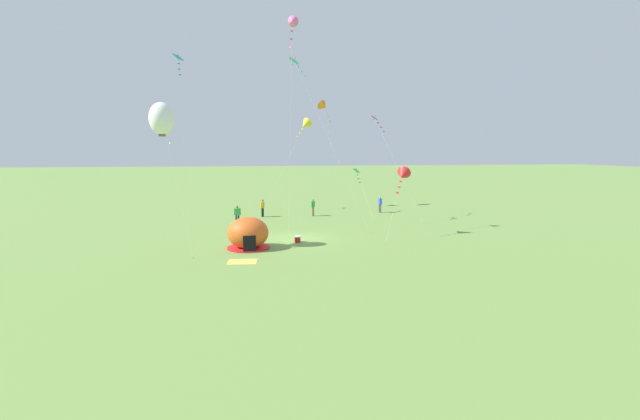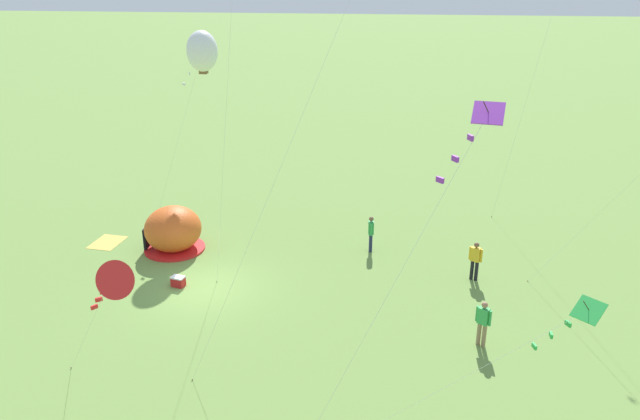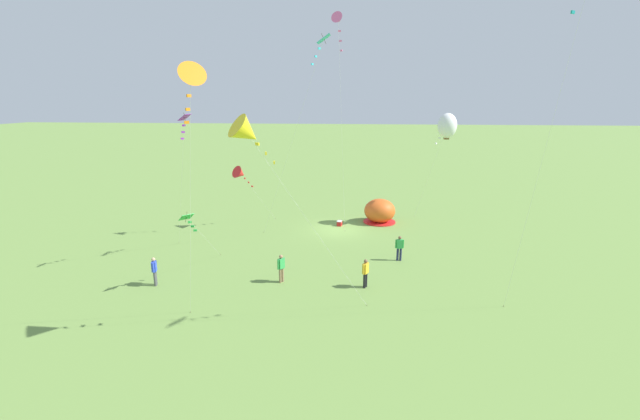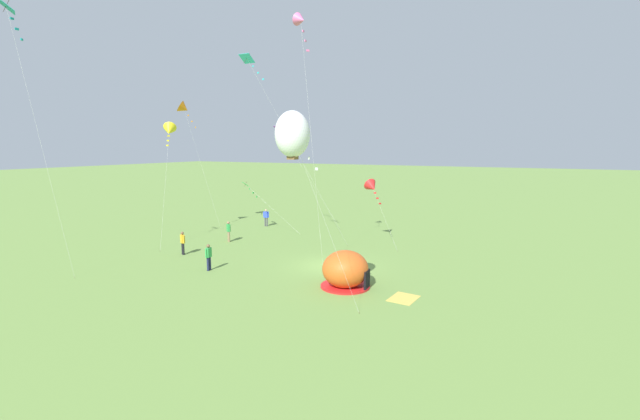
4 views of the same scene
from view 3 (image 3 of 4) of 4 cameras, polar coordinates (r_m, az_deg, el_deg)
ground_plane at (r=35.61m, az=2.43°, el=-2.64°), size 300.00×300.00×0.00m
popup_tent at (r=37.78m, az=7.96°, el=-0.18°), size 2.81×2.81×2.10m
picnic_blanket at (r=41.41m, az=8.20°, el=-0.28°), size 1.82×1.46×0.01m
cooler_box at (r=36.67m, az=2.63°, el=-1.76°), size 0.48×0.60×0.44m
person_near_tent at (r=25.50m, az=-5.20°, el=-7.57°), size 0.41×0.50×1.72m
person_center_field at (r=26.78m, az=-21.21°, el=-7.44°), size 0.33×0.57×1.72m
person_with_toddler at (r=24.86m, az=6.08°, el=-8.20°), size 0.39×0.53×1.72m
person_strolling at (r=29.16m, az=10.55°, el=-4.86°), size 0.59×0.27×1.72m
kite_cyan at (r=27.53m, az=0.08°, el=20.82°), size 5.76×6.03×14.36m
kite_red at (r=35.74m, az=-10.57°, el=4.79°), size 3.01×3.77×5.28m
kite_purple at (r=27.01m, az=-17.68°, el=10.68°), size 3.62×5.25×9.79m
kite_yellow at (r=17.64m, az=-9.73°, el=10.12°), size 6.02×4.59×10.01m
kite_pink at (r=32.21m, az=2.47°, el=24.02°), size 1.14×2.48×16.34m
kite_orange at (r=18.06m, az=-16.91°, el=16.33°), size 2.64×3.11×11.98m
kite_green at (r=24.57m, az=-17.10°, el=-1.33°), size 0.89×6.24×4.64m
kite_white at (r=36.89m, az=16.61°, el=10.70°), size 2.69×3.27×9.44m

